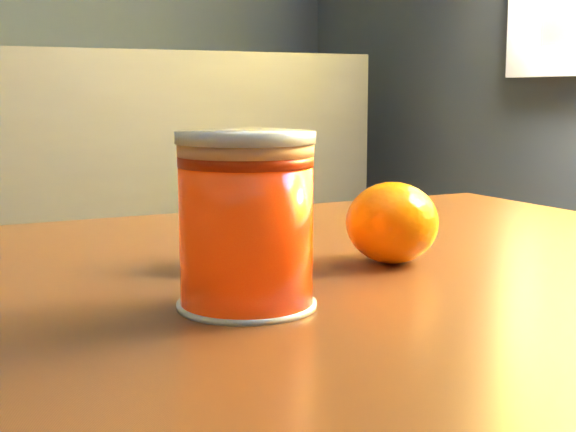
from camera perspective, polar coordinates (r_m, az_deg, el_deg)
name	(u,v)px	position (r m, az deg, el deg)	size (l,w,h in m)	color
table	(259,387)	(0.61, -2.07, -12.05)	(0.91, 0.65, 0.68)	#5E3217
juice_glass	(246,221)	(0.49, -2.99, -0.38)	(0.09, 0.09, 0.11)	#F83104
orange_front	(244,224)	(0.62, -3.15, -0.56)	(0.07, 0.07, 0.06)	orange
orange_back	(392,223)	(0.63, 7.42, -0.47)	(0.07, 0.07, 0.06)	orange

